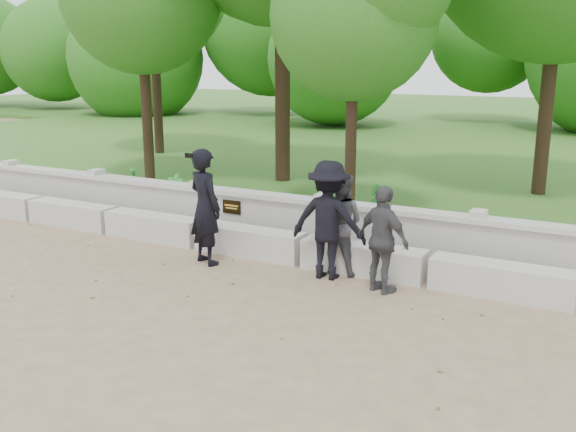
{
  "coord_description": "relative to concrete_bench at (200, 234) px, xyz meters",
  "views": [
    {
      "loc": [
        6.34,
        -6.72,
        3.15
      ],
      "look_at": [
        2.01,
        1.37,
        0.89
      ],
      "focal_mm": 40.0,
      "sensor_mm": 36.0,
      "label": 1
    }
  ],
  "objects": [
    {
      "name": "man_main",
      "position": [
        0.62,
        -0.68,
        0.69
      ],
      "size": [
        0.78,
        0.72,
        1.82
      ],
      "color": "black",
      "rests_on": "ground"
    },
    {
      "name": "shrub_b",
      "position": [
        2.1,
        2.91,
        0.29
      ],
      "size": [
        0.37,
        0.37,
        0.53
      ],
      "primitive_type": "imported",
      "rotation": [
        0.0,
        0.0,
        2.36
      ],
      "color": "#308D32",
      "rests_on": "lawn"
    },
    {
      "name": "shrub_a",
      "position": [
        -1.58,
        1.4,
        0.36
      ],
      "size": [
        0.41,
        0.33,
        0.67
      ],
      "primitive_type": "imported",
      "rotation": [
        0.0,
        0.0,
        0.3
      ],
      "color": "#308D32",
      "rests_on": "lawn"
    },
    {
      "name": "shrub_d",
      "position": [
        -2.91,
        1.68,
        0.37
      ],
      "size": [
        0.5,
        0.51,
        0.69
      ],
      "primitive_type": "imported",
      "rotation": [
        0.0,
        0.0,
        5.32
      ],
      "color": "#308D32",
      "rests_on": "lawn"
    },
    {
      "name": "visitor_right",
      "position": [
        3.52,
        -0.61,
        0.52
      ],
      "size": [
        0.95,
        0.69,
        1.5
      ],
      "color": "#3E3E43",
      "rests_on": "ground"
    },
    {
      "name": "tree_near_right",
      "position": [
        1.84,
        2.2,
        3.86
      ],
      "size": [
        2.96,
        2.96,
        5.33
      ],
      "color": "#382619",
      "rests_on": "lawn"
    },
    {
      "name": "visitor_mid",
      "position": [
        2.6,
        -0.4,
        0.65
      ],
      "size": [
        1.17,
        0.73,
        1.74
      ],
      "color": "black",
      "rests_on": "ground"
    },
    {
      "name": "lawn",
      "position": [
        -0.0,
        12.1,
        -0.1
      ],
      "size": [
        40.0,
        22.0,
        0.25
      ],
      "primitive_type": "cube",
      "color": "#2B5D1E",
      "rests_on": "ground"
    },
    {
      "name": "ground",
      "position": [
        -0.0,
        -1.9,
        -0.22
      ],
      "size": [
        80.0,
        80.0,
        0.0
      ],
      "primitive_type": "plane",
      "color": "#9E8160",
      "rests_on": "ground"
    },
    {
      "name": "concrete_bench",
      "position": [
        0.0,
        0.0,
        0.0
      ],
      "size": [
        11.9,
        0.45,
        0.45
      ],
      "color": "beige",
      "rests_on": "ground"
    },
    {
      "name": "parapet_wall",
      "position": [
        0.0,
        0.7,
        0.24
      ],
      "size": [
        12.5,
        0.35,
        0.9
      ],
      "color": "beige",
      "rests_on": "ground"
    },
    {
      "name": "visitor_left",
      "position": [
        2.65,
        -0.1,
        0.54
      ],
      "size": [
        0.75,
        0.59,
        1.53
      ],
      "color": "#444449",
      "rests_on": "ground"
    }
  ]
}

